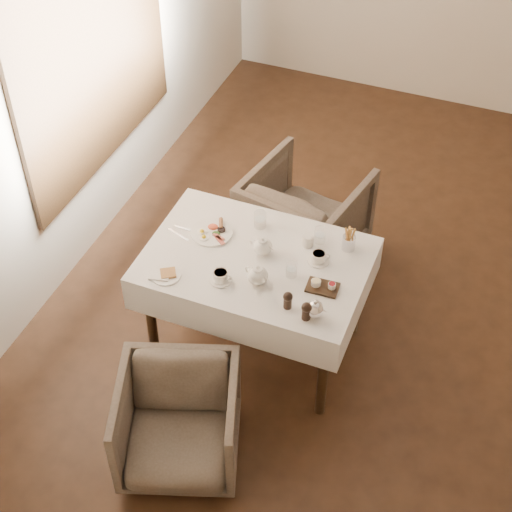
{
  "coord_description": "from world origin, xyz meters",
  "views": [
    {
      "loc": [
        0.4,
        -3.8,
        3.86
      ],
      "look_at": [
        -0.78,
        -0.83,
        0.82
      ],
      "focal_mm": 55.0,
      "sensor_mm": 36.0,
      "label": 1
    }
  ],
  "objects_px": {
    "armchair_far": "(305,215)",
    "teapot_centre": "(263,245)",
    "armchair_near": "(179,423)",
    "breakfast_plate": "(212,231)",
    "table": "(256,273)"
  },
  "relations": [
    {
      "from": "teapot_centre",
      "to": "table",
      "type": "bearing_deg",
      "value": -100.76
    },
    {
      "from": "armchair_near",
      "to": "breakfast_plate",
      "type": "distance_m",
      "value": 1.14
    },
    {
      "from": "armchair_near",
      "to": "teapot_centre",
      "type": "relative_size",
      "value": 4.26
    },
    {
      "from": "armchair_far",
      "to": "teapot_centre",
      "type": "relative_size",
      "value": 4.89
    },
    {
      "from": "armchair_far",
      "to": "teapot_centre",
      "type": "bearing_deg",
      "value": 103.04
    },
    {
      "from": "armchair_far",
      "to": "teapot_centre",
      "type": "distance_m",
      "value": 0.99
    },
    {
      "from": "table",
      "to": "armchair_near",
      "type": "bearing_deg",
      "value": -95.8
    },
    {
      "from": "armchair_far",
      "to": "armchair_near",
      "type": "bearing_deg",
      "value": 98.77
    },
    {
      "from": "table",
      "to": "teapot_centre",
      "type": "distance_m",
      "value": 0.19
    },
    {
      "from": "armchair_near",
      "to": "breakfast_plate",
      "type": "relative_size",
      "value": 2.57
    },
    {
      "from": "breakfast_plate",
      "to": "teapot_centre",
      "type": "bearing_deg",
      "value": -7.56
    },
    {
      "from": "teapot_centre",
      "to": "breakfast_plate",
      "type": "bearing_deg",
      "value": 179.46
    },
    {
      "from": "armchair_near",
      "to": "breakfast_plate",
      "type": "height_order",
      "value": "breakfast_plate"
    },
    {
      "from": "armchair_far",
      "to": "teapot_centre",
      "type": "height_order",
      "value": "teapot_centre"
    },
    {
      "from": "breakfast_plate",
      "to": "armchair_near",
      "type": "bearing_deg",
      "value": -75.39
    }
  ]
}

